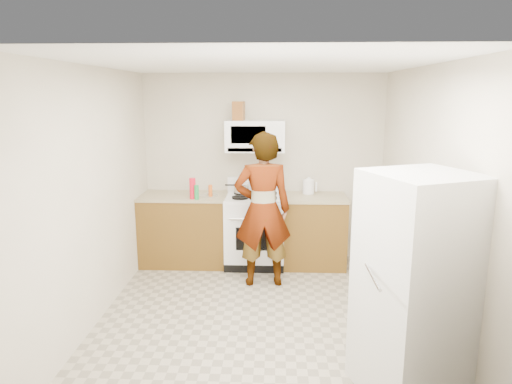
# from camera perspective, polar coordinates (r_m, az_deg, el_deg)

# --- Properties ---
(floor) EXTENTS (3.60, 3.60, 0.00)m
(floor) POSITION_cam_1_polar(r_m,az_deg,el_deg) (4.85, 0.26, -15.26)
(floor) COLOR gray
(floor) RESTS_ON ground
(back_wall) EXTENTS (3.20, 0.02, 2.50)m
(back_wall) POSITION_cam_1_polar(r_m,az_deg,el_deg) (6.17, 0.91, 3.01)
(back_wall) COLOR beige
(back_wall) RESTS_ON floor
(right_wall) EXTENTS (0.02, 3.60, 2.50)m
(right_wall) POSITION_cam_1_polar(r_m,az_deg,el_deg) (4.64, 20.31, -0.86)
(right_wall) COLOR beige
(right_wall) RESTS_ON floor
(cabinet_left) EXTENTS (1.12, 0.62, 0.90)m
(cabinet_left) POSITION_cam_1_polar(r_m,az_deg,el_deg) (6.18, -8.92, -4.75)
(cabinet_left) COLOR brown
(cabinet_left) RESTS_ON floor
(counter_left) EXTENTS (1.14, 0.64, 0.03)m
(counter_left) POSITION_cam_1_polar(r_m,az_deg,el_deg) (6.06, -9.06, -0.52)
(counter_left) COLOR tan
(counter_left) RESTS_ON cabinet_left
(cabinet_right) EXTENTS (0.80, 0.62, 0.90)m
(cabinet_right) POSITION_cam_1_polar(r_m,az_deg,el_deg) (6.08, 7.24, -4.97)
(cabinet_right) COLOR brown
(cabinet_right) RESTS_ON floor
(counter_right) EXTENTS (0.82, 0.64, 0.03)m
(counter_right) POSITION_cam_1_polar(r_m,az_deg,el_deg) (5.96, 7.37, -0.68)
(counter_right) COLOR tan
(counter_right) RESTS_ON cabinet_right
(gas_range) EXTENTS (0.76, 0.65, 1.13)m
(gas_range) POSITION_cam_1_polar(r_m,az_deg,el_deg) (6.05, -0.15, -4.62)
(gas_range) COLOR white
(gas_range) RESTS_ON floor
(microwave) EXTENTS (0.76, 0.38, 0.40)m
(microwave) POSITION_cam_1_polar(r_m,az_deg,el_deg) (5.94, -0.10, 7.03)
(microwave) COLOR white
(microwave) RESTS_ON back_wall
(person) EXTENTS (0.71, 0.51, 1.82)m
(person) POSITION_cam_1_polar(r_m,az_deg,el_deg) (5.31, 0.85, -2.25)
(person) COLOR tan
(person) RESTS_ON floor
(fridge) EXTENTS (0.91, 0.91, 1.70)m
(fridge) POSITION_cam_1_polar(r_m,az_deg,el_deg) (3.61, 19.37, -11.15)
(fridge) COLOR silver
(fridge) RESTS_ON floor
(kettle) EXTENTS (0.20, 0.20, 0.19)m
(kettle) POSITION_cam_1_polar(r_m,az_deg,el_deg) (6.08, 6.57, 0.67)
(kettle) COLOR white
(kettle) RESTS_ON counter_right
(jug) EXTENTS (0.16, 0.16, 0.24)m
(jug) POSITION_cam_1_polar(r_m,az_deg,el_deg) (5.88, -2.19, 10.09)
(jug) COLOR brown
(jug) RESTS_ON microwave
(saucepan) EXTENTS (0.23, 0.23, 0.11)m
(saucepan) POSITION_cam_1_polar(r_m,az_deg,el_deg) (6.05, -1.76, 0.52)
(saucepan) COLOR silver
(saucepan) RESTS_ON gas_range
(tray) EXTENTS (0.28, 0.22, 0.05)m
(tray) POSITION_cam_1_polar(r_m,az_deg,el_deg) (5.77, 0.45, -0.62)
(tray) COLOR white
(tray) RESTS_ON gas_range
(bottle_spray) EXTENTS (0.10, 0.10, 0.26)m
(bottle_spray) POSITION_cam_1_polar(r_m,az_deg,el_deg) (5.80, -7.93, 0.45)
(bottle_spray) COLOR red
(bottle_spray) RESTS_ON counter_left
(bottle_hot_sauce) EXTENTS (0.06, 0.06, 0.16)m
(bottle_hot_sauce) POSITION_cam_1_polar(r_m,az_deg,el_deg) (5.89, -5.72, 0.14)
(bottle_hot_sauce) COLOR #DB5D18
(bottle_hot_sauce) RESTS_ON counter_left
(bottle_green_cap) EXTENTS (0.07, 0.07, 0.18)m
(bottle_green_cap) POSITION_cam_1_polar(r_m,az_deg,el_deg) (5.75, -7.44, -0.04)
(bottle_green_cap) COLOR #18863B
(bottle_green_cap) RESTS_ON counter_left
(pot_lid) EXTENTS (0.29, 0.29, 0.01)m
(pot_lid) POSITION_cam_1_polar(r_m,az_deg,el_deg) (5.95, -5.90, -0.44)
(pot_lid) COLOR white
(pot_lid) RESTS_ON counter_left
(broom) EXTENTS (0.22, 0.18, 1.22)m
(broom) POSITION_cam_1_polar(r_m,az_deg,el_deg) (5.78, 16.40, -4.58)
(broom) COLOR silver
(broom) RESTS_ON floor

